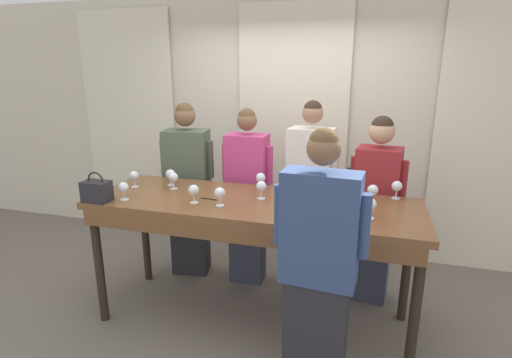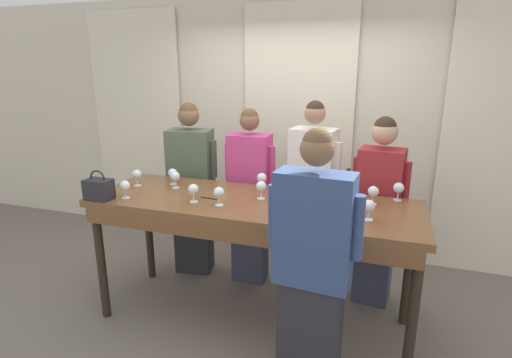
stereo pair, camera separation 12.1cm
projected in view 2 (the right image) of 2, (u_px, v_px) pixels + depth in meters
ground_plane at (253, 319)px, 3.36m from camera, size 18.00×18.00×0.00m
wall_back at (299, 127)px, 4.41m from camera, size 12.00×0.06×2.80m
curtain_panel_left at (138, 125)px, 4.99m from camera, size 1.20×0.03×2.69m
curtain_panel_center at (297, 133)px, 4.37m from camera, size 1.20×0.03×2.69m
curtain_panel_right at (509, 144)px, 3.75m from camera, size 1.20×0.03×2.69m
tasting_bar at (252, 214)px, 3.08m from camera, size 2.54×0.85×1.05m
wine_bottle at (347, 195)px, 2.83m from camera, size 0.08×0.08×0.31m
handbag at (99, 189)px, 3.08m from camera, size 0.20×0.13×0.23m
wine_glass_front_left at (193, 190)px, 3.01m from camera, size 0.08×0.08×0.14m
wine_glass_front_mid at (373, 192)px, 2.96m from camera, size 0.08×0.08×0.14m
wine_glass_front_right at (137, 175)px, 3.43m from camera, size 0.08×0.08×0.14m
wine_glass_center_left at (219, 193)px, 2.94m from camera, size 0.08×0.08×0.14m
wine_glass_center_mid at (399, 188)px, 3.05m from camera, size 0.08×0.08×0.14m
wine_glass_center_right at (262, 178)px, 3.33m from camera, size 0.08×0.08×0.14m
wine_glass_back_left at (173, 174)px, 3.47m from camera, size 0.08×0.08×0.14m
wine_glass_back_mid at (369, 206)px, 2.66m from camera, size 0.08×0.08×0.14m
wine_glass_back_right at (326, 188)px, 3.06m from camera, size 0.08×0.08×0.14m
wine_glass_near_host at (125, 186)px, 3.10m from camera, size 0.08×0.08×0.14m
wine_glass_by_bottle at (261, 187)px, 3.09m from camera, size 0.08×0.08×0.14m
wine_glass_by_handbag at (175, 177)px, 3.37m from camera, size 0.08×0.08×0.14m
napkin at (294, 212)px, 2.82m from camera, size 0.15×0.15×0.00m
pen at (209, 198)px, 3.11m from camera, size 0.14×0.02×0.01m
guest_olive_jacket at (192, 189)px, 3.95m from camera, size 0.53×0.33×1.72m
guest_pink_top at (250, 197)px, 3.76m from camera, size 0.49×0.25×1.69m
guest_cream_sweater at (312, 199)px, 3.57m from camera, size 0.50×0.30×1.77m
guest_striped_shirt at (378, 211)px, 3.41m from camera, size 0.48×0.33×1.66m
host_pouring at (312, 273)px, 2.30m from camera, size 0.55×0.24×1.74m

